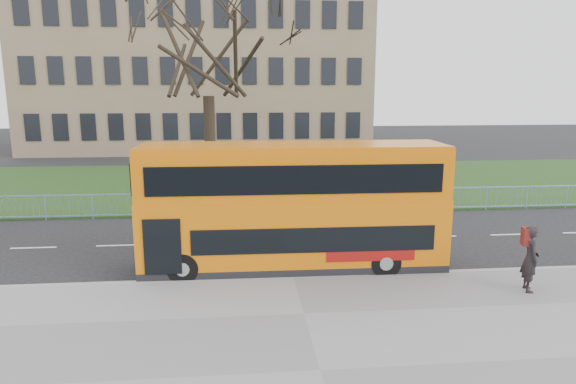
% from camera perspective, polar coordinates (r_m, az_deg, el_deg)
% --- Properties ---
extents(ground, '(120.00, 120.00, 0.00)m').
position_cam_1_polar(ground, '(17.03, 0.03, -7.90)').
color(ground, black).
rests_on(ground, ground).
extents(pavement, '(80.00, 10.50, 0.12)m').
position_cam_1_polar(pavement, '(10.91, 3.60, -19.42)').
color(pavement, slate).
rests_on(pavement, ground).
extents(kerb, '(80.00, 0.20, 0.14)m').
position_cam_1_polar(kerb, '(15.56, 0.58, -9.55)').
color(kerb, gray).
rests_on(kerb, ground).
extents(grass_verge, '(80.00, 15.40, 0.08)m').
position_cam_1_polar(grass_verge, '(30.84, -2.49, 1.02)').
color(grass_verge, '#1C3914').
rests_on(grass_verge, ground).
extents(guard_railing, '(40.00, 0.12, 1.10)m').
position_cam_1_polar(guard_railing, '(23.21, -1.52, -1.20)').
color(guard_railing, '#769FD2').
rests_on(guard_railing, ground).
extents(bare_tree, '(8.63, 8.63, 12.33)m').
position_cam_1_polar(bare_tree, '(26.03, -8.88, 12.68)').
color(bare_tree, black).
rests_on(bare_tree, grass_verge).
extents(civic_building, '(30.00, 15.00, 14.00)m').
position_cam_1_polar(civic_building, '(51.12, -9.55, 12.88)').
color(civic_building, '#7A654D').
rests_on(civic_building, ground).
extents(yellow_bus, '(9.40, 2.38, 3.93)m').
position_cam_1_polar(yellow_bus, '(15.96, 0.58, -1.36)').
color(yellow_bus, orange).
rests_on(yellow_bus, ground).
extents(pedestrian, '(0.58, 0.76, 1.85)m').
position_cam_1_polar(pedestrian, '(15.72, 25.32, -6.72)').
color(pedestrian, black).
rests_on(pedestrian, pavement).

